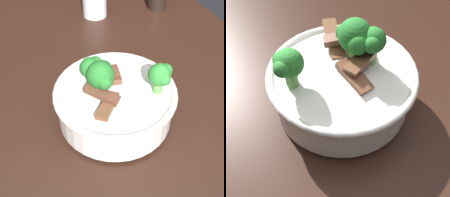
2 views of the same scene
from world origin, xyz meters
TOP-DOWN VIEW (x-y plane):
  - dining_table at (0.00, 0.00)m, footprint 1.45×0.92m
  - rice_bowl at (-0.10, 0.05)m, footprint 0.22×0.22m

SIDE VIEW (x-z plane):
  - dining_table at x=0.00m, z-range 0.31..1.10m
  - rice_bowl at x=-0.10m, z-range 0.77..0.92m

